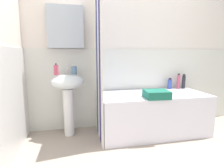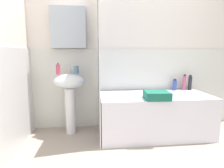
{
  "view_description": "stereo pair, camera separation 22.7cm",
  "coord_description": "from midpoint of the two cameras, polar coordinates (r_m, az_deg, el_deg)",
  "views": [
    {
      "loc": [
        -0.85,
        -1.36,
        1.12
      ],
      "look_at": [
        -0.39,
        0.84,
        0.74
      ],
      "focal_mm": 27.97,
      "sensor_mm": 36.0,
      "label": 1
    },
    {
      "loc": [
        -0.62,
        -1.39,
        1.12
      ],
      "look_at": [
        -0.39,
        0.84,
        0.74
      ],
      "focal_mm": 27.97,
      "sensor_mm": 36.0,
      "label": 2
    }
  ],
  "objects": [
    {
      "name": "shampoo_bottle",
      "position": [
        2.9,
        16.26,
        0.05
      ],
      "size": [
        0.06,
        0.06,
        0.17
      ],
      "color": "#354BA0",
      "rests_on": "bathtub"
    },
    {
      "name": "body_wash_bottle",
      "position": [
        3.01,
        20.41,
        0.72
      ],
      "size": [
        0.05,
        0.05,
        0.23
      ],
      "color": "#25252E",
      "rests_on": "bathtub"
    },
    {
      "name": "towel_folded",
      "position": [
        2.26,
        11.58,
        -3.31
      ],
      "size": [
        0.31,
        0.28,
        0.1
      ],
      "primitive_type": "cube",
      "rotation": [
        0.0,
        0.0,
        -0.07
      ],
      "color": "#1C6753",
      "rests_on": "bathtub"
    },
    {
      "name": "wall_back_tiled",
      "position": [
        2.73,
        2.73,
        10.08
      ],
      "size": [
        3.6,
        0.18,
        2.4
      ],
      "color": "silver",
      "rests_on": "ground_plane"
    },
    {
      "name": "faucet",
      "position": [
        2.51,
        -17.01,
        4.57
      ],
      "size": [
        0.03,
        0.12,
        0.12
      ],
      "color": "silver",
      "rests_on": "sink"
    },
    {
      "name": "conditioner_bottle",
      "position": [
        2.96,
        18.89,
        0.78
      ],
      "size": [
        0.05,
        0.05,
        0.24
      ],
      "color": "#C94E6C",
      "rests_on": "bathtub"
    },
    {
      "name": "shower_curtain",
      "position": [
        2.26,
        -7.28,
        6.56
      ],
      "size": [
        0.01,
        0.69,
        2.0
      ],
      "color": "white",
      "rests_on": "ground_plane"
    },
    {
      "name": "sink",
      "position": [
        2.47,
        -16.85,
        -2.29
      ],
      "size": [
        0.44,
        0.34,
        0.85
      ],
      "color": "white",
      "rests_on": "ground_plane"
    },
    {
      "name": "toothbrush_cup",
      "position": [
        2.44,
        -14.88,
        4.37
      ],
      "size": [
        0.07,
        0.07,
        0.11
      ],
      "primitive_type": "cylinder",
      "color": "slate",
      "rests_on": "sink"
    },
    {
      "name": "bathtub",
      "position": [
        2.58,
        10.52,
        -9.34
      ],
      "size": [
        1.5,
        0.69,
        0.57
      ],
      "primitive_type": "cube",
      "color": "white",
      "rests_on": "ground_plane"
    },
    {
      "name": "soap_dispenser",
      "position": [
        2.4,
        -20.42,
        4.34
      ],
      "size": [
        0.06,
        0.06,
        0.15
      ],
      "color": "#CA4762",
      "rests_on": "sink"
    }
  ]
}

